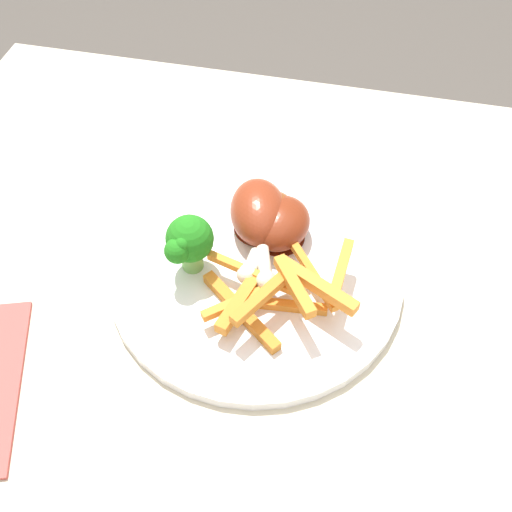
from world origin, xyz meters
name	(u,v)px	position (x,y,z in m)	size (l,w,h in m)	color
dining_table	(284,357)	(0.00, 0.00, 0.60)	(0.92, 0.69, 0.73)	beige
dinner_plate	(256,273)	(-0.04, 0.01, 0.74)	(0.29, 0.29, 0.01)	white
broccoli_floret_front	(187,242)	(-0.10, 0.00, 0.78)	(0.05, 0.05, 0.06)	#74B357
carrot_fries_pile	(278,292)	(-0.01, -0.03, 0.77)	(0.15, 0.13, 0.04)	orange
chicken_drumstick_near	(259,215)	(-0.04, 0.06, 0.77)	(0.08, 0.14, 0.05)	#5D1D0F
chicken_drumstick_far	(268,222)	(-0.03, 0.05, 0.76)	(0.06, 0.12, 0.04)	#55220E
chicken_drumstick_extra	(278,226)	(-0.02, 0.05, 0.76)	(0.07, 0.12, 0.04)	#53190C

